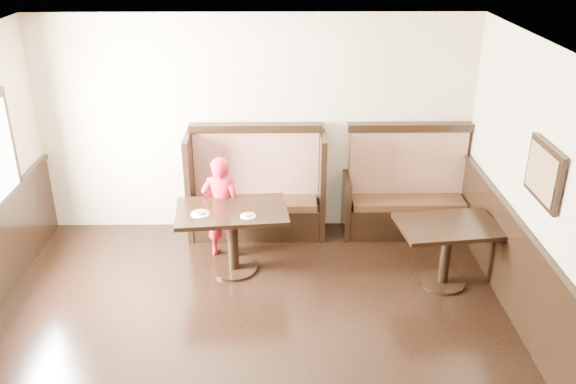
{
  "coord_description": "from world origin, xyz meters",
  "views": [
    {
      "loc": [
        0.31,
        -3.87,
        3.85
      ],
      "look_at": [
        0.39,
        2.35,
        1.0
      ],
      "focal_mm": 38.0,
      "sensor_mm": 36.0,
      "label": 1
    }
  ],
  "objects_px": {
    "booth_main": "(257,195)",
    "child": "(221,207)",
    "table_neighbor": "(447,240)",
    "booth_neighbor": "(406,197)",
    "table_main": "(232,224)"
  },
  "relations": [
    {
      "from": "booth_main",
      "to": "child",
      "type": "distance_m",
      "value": 0.74
    },
    {
      "from": "table_neighbor",
      "to": "booth_neighbor",
      "type": "bearing_deg",
      "value": 91.68
    },
    {
      "from": "table_neighbor",
      "to": "child",
      "type": "bearing_deg",
      "value": 157.72
    },
    {
      "from": "table_main",
      "to": "child",
      "type": "height_order",
      "value": "child"
    },
    {
      "from": "table_main",
      "to": "booth_neighbor",
      "type": "bearing_deg",
      "value": 18.35
    },
    {
      "from": "booth_neighbor",
      "to": "table_neighbor",
      "type": "bearing_deg",
      "value": -81.1
    },
    {
      "from": "booth_neighbor",
      "to": "table_neighbor",
      "type": "xyz_separation_m",
      "value": [
        0.2,
        -1.29,
        0.09
      ]
    },
    {
      "from": "booth_neighbor",
      "to": "table_main",
      "type": "xyz_separation_m",
      "value": [
        -2.2,
        -0.97,
        0.13
      ]
    },
    {
      "from": "table_neighbor",
      "to": "table_main",
      "type": "bearing_deg",
      "value": 165.13
    },
    {
      "from": "booth_neighbor",
      "to": "child",
      "type": "relative_size",
      "value": 1.27
    },
    {
      "from": "table_main",
      "to": "child",
      "type": "relative_size",
      "value": 1.02
    },
    {
      "from": "booth_main",
      "to": "table_neighbor",
      "type": "height_order",
      "value": "booth_main"
    },
    {
      "from": "table_main",
      "to": "table_neighbor",
      "type": "height_order",
      "value": "table_main"
    },
    {
      "from": "booth_main",
      "to": "child",
      "type": "relative_size",
      "value": 1.35
    },
    {
      "from": "booth_neighbor",
      "to": "child",
      "type": "bearing_deg",
      "value": -165.57
    }
  ]
}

